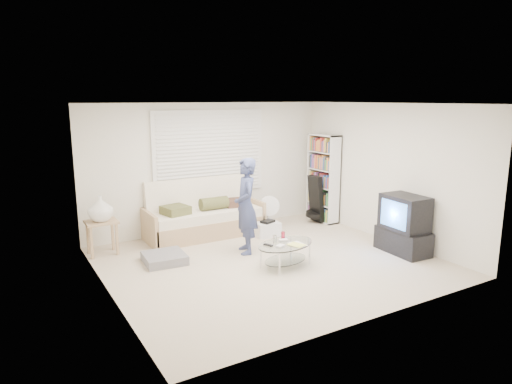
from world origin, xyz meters
TOP-DOWN VIEW (x-y plane):
  - ground at (0.00, 0.00)m, footprint 5.00×5.00m
  - room_shell at (0.00, 0.48)m, footprint 5.02×4.52m
  - window_blinds at (0.00, 2.20)m, footprint 2.32×0.08m
  - futon_sofa at (-0.31, 1.88)m, footprint 2.22×0.89m
  - grey_floor_pillow at (-1.46, 0.84)m, footprint 0.68×0.68m
  - side_table at (-2.22, 1.74)m, footprint 0.51×0.41m
  - bookshelf at (2.32, 1.58)m, footprint 0.29×0.78m
  - guitar_case at (2.10, 1.53)m, footprint 0.35×0.36m
  - floor_fan at (0.99, 1.64)m, footprint 0.42×0.27m
  - storage_bin at (0.71, 1.21)m, footprint 0.47×0.35m
  - tv_unit at (2.20, -0.75)m, footprint 0.55×0.94m
  - coffee_table at (0.11, -0.28)m, footprint 1.13×0.85m
  - standing_person at (-0.09, 0.61)m, footprint 0.54×0.68m

SIDE VIEW (x-z plane):
  - ground at x=0.00m, z-range 0.00..0.00m
  - grey_floor_pillow at x=-1.46m, z-range 0.00..0.14m
  - storage_bin at x=0.71m, z-range -0.01..0.30m
  - coffee_table at x=0.11m, z-range 0.05..0.55m
  - futon_sofa at x=-0.31m, z-range -0.19..0.90m
  - floor_fan at x=0.99m, z-range 0.06..0.73m
  - guitar_case at x=2.10m, z-range -0.06..0.93m
  - tv_unit at x=2.20m, z-range -0.01..0.98m
  - side_table at x=-2.22m, z-range 0.24..1.25m
  - standing_person at x=-0.09m, z-range 0.00..1.62m
  - bookshelf at x=2.32m, z-range 0.00..1.84m
  - window_blinds at x=0.00m, z-range 0.74..2.36m
  - room_shell at x=0.00m, z-range 0.37..2.88m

